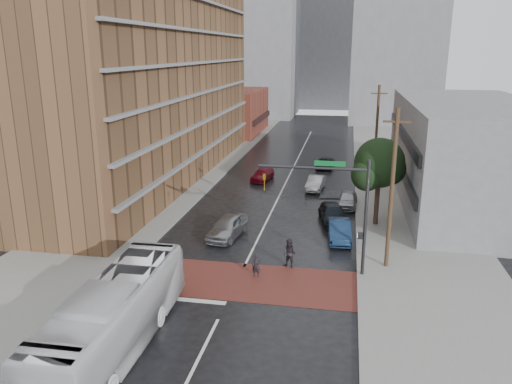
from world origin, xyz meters
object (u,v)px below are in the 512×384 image
at_px(pedestrian_a, 256,265).
at_px(car_travel_c, 263,175).
at_px(car_parked_mid, 333,214).
at_px(car_parked_far, 347,199).
at_px(car_travel_a, 227,227).
at_px(suv_travel, 325,163).
at_px(car_parked_near, 339,231).
at_px(car_travel_b, 315,183).
at_px(pedestrian_b, 290,254).
at_px(transit_bus, 114,317).

bearing_deg(pedestrian_a, car_travel_c, 102.14).
xyz_separation_m(car_parked_mid, car_parked_far, (1.10, 4.34, -0.01)).
relative_size(car_travel_a, suv_travel, 1.16).
xyz_separation_m(car_parked_near, car_parked_mid, (-0.58, 3.78, -0.03)).
relative_size(car_travel_b, car_travel_c, 1.00).
distance_m(pedestrian_a, car_parked_mid, 11.62).
bearing_deg(pedestrian_b, car_travel_b, 112.83).
height_order(car_travel_c, car_parked_far, car_parked_far).
distance_m(transit_bus, car_parked_mid, 21.53).
height_order(pedestrian_b, car_travel_a, pedestrian_b).
height_order(pedestrian_a, suv_travel, pedestrian_a).
bearing_deg(pedestrian_b, car_parked_far, 99.40).
height_order(car_parked_near, car_parked_far, car_parked_near).
bearing_deg(suv_travel, car_travel_a, -99.39).
distance_m(car_parked_near, car_parked_mid, 3.83).
bearing_deg(car_travel_c, pedestrian_a, -72.05).
bearing_deg(car_travel_b, car_parked_near, -73.27).
relative_size(suv_travel, car_parked_mid, 0.86).
height_order(suv_travel, car_parked_mid, car_parked_mid).
bearing_deg(car_travel_b, pedestrian_b, -85.54).
distance_m(car_travel_b, car_parked_far, 5.96).
distance_m(car_travel_b, car_parked_mid, 9.63).
xyz_separation_m(pedestrian_b, car_parked_near, (2.97, 5.31, -0.20)).
relative_size(transit_bus, suv_travel, 2.93).
xyz_separation_m(pedestrian_b, car_travel_a, (-5.07, 4.40, -0.12)).
bearing_deg(car_travel_a, transit_bus, -87.39).
xyz_separation_m(car_travel_c, suv_travel, (6.18, 6.89, -0.03)).
bearing_deg(car_travel_c, car_parked_near, -53.29).
xyz_separation_m(pedestrian_a, car_travel_a, (-3.28, 6.15, 0.06)).
xyz_separation_m(pedestrian_b, car_parked_mid, (2.39, 9.09, -0.24)).
relative_size(suv_travel, car_parked_far, 1.02).
distance_m(pedestrian_a, car_travel_a, 6.97).
bearing_deg(car_travel_c, car_travel_a, -79.90).
height_order(car_travel_a, suv_travel, car_travel_a).
bearing_deg(car_travel_a, car_parked_near, 15.41).
height_order(pedestrian_a, car_travel_c, pedestrian_a).
bearing_deg(transit_bus, car_travel_a, 83.04).
bearing_deg(car_parked_near, car_parked_mid, 93.71).
xyz_separation_m(transit_bus, car_parked_far, (10.20, 23.83, -0.98)).
height_order(car_travel_c, suv_travel, car_travel_c).
relative_size(pedestrian_b, car_travel_c, 0.45).
height_order(pedestrian_b, suv_travel, pedestrian_b).
relative_size(pedestrian_b, car_travel_b, 0.45).
distance_m(car_travel_b, car_parked_near, 13.45).
xyz_separation_m(car_travel_b, suv_travel, (0.46, 9.63, -0.11)).
distance_m(car_travel_a, car_parked_far, 12.45).
bearing_deg(pedestrian_a, car_parked_near, 59.37).
xyz_separation_m(transit_bus, car_parked_mid, (9.10, 19.49, -0.97)).
bearing_deg(car_parked_mid, car_travel_c, 111.75).
relative_size(car_travel_a, car_parked_far, 1.19).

